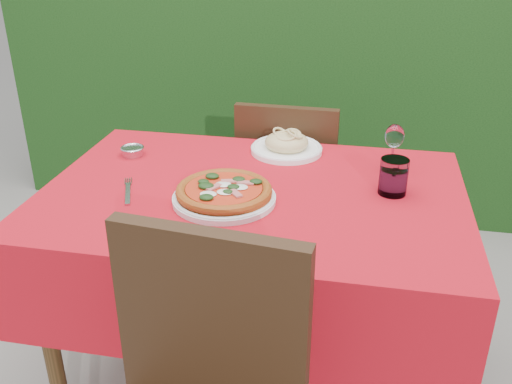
% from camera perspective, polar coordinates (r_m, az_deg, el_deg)
% --- Properties ---
extents(ground, '(60.00, 60.00, 0.00)m').
position_cam_1_polar(ground, '(2.14, -0.28, -18.15)').
color(ground, slate).
rests_on(ground, ground).
extents(hedge, '(3.20, 0.55, 1.78)m').
position_cam_1_polar(hedge, '(3.13, 5.51, 15.19)').
color(hedge, black).
rests_on(hedge, ground).
extents(dining_table, '(1.26, 0.86, 0.75)m').
position_cam_1_polar(dining_table, '(1.78, -0.32, -4.22)').
color(dining_table, '#472D16').
rests_on(dining_table, ground).
extents(chair_far, '(0.40, 0.40, 0.86)m').
position_cam_1_polar(chair_far, '(2.34, 3.26, 0.55)').
color(chair_far, black).
rests_on(chair_far, ground).
extents(pizza_plate, '(0.32, 0.32, 0.06)m').
position_cam_1_polar(pizza_plate, '(1.64, -3.21, -0.13)').
color(pizza_plate, white).
rests_on(pizza_plate, dining_table).
extents(pasta_plate, '(0.25, 0.25, 0.07)m').
position_cam_1_polar(pasta_plate, '(1.99, 3.07, 4.70)').
color(pasta_plate, white).
rests_on(pasta_plate, dining_table).
extents(water_glass, '(0.08, 0.08, 0.11)m').
position_cam_1_polar(water_glass, '(1.72, 13.57, 1.35)').
color(water_glass, silver).
rests_on(water_glass, dining_table).
extents(wine_glass, '(0.06, 0.06, 0.15)m').
position_cam_1_polar(wine_glass, '(1.87, 13.67, 5.28)').
color(wine_glass, silver).
rests_on(wine_glass, dining_table).
extents(fork, '(0.10, 0.19, 0.01)m').
position_cam_1_polar(fork, '(1.73, -12.70, -0.15)').
color(fork, '#B6B6BD').
rests_on(fork, dining_table).
extents(steel_ramekin, '(0.07, 0.07, 0.03)m').
position_cam_1_polar(steel_ramekin, '(2.00, -12.23, 3.97)').
color(steel_ramekin, silver).
rests_on(steel_ramekin, dining_table).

